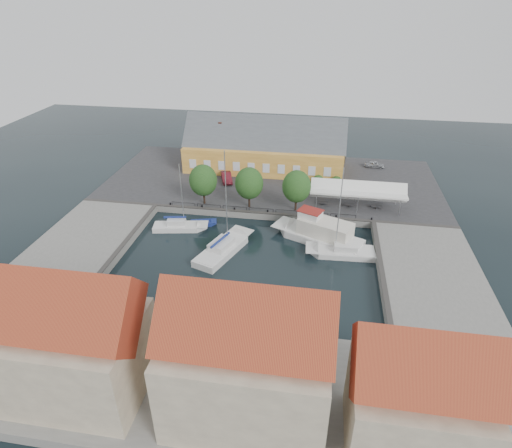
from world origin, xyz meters
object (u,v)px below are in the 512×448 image
(warehouse, at_px, (262,149))
(trawler, at_px, (320,234))
(launch_nw, at_px, (203,224))
(center_sailboat, at_px, (223,250))
(west_boat_a, at_px, (179,227))
(car_silver, at_px, (375,164))
(tent_canopy, at_px, (358,191))
(east_boat_a, at_px, (342,253))
(car_red, at_px, (226,177))
(launch_sw, at_px, (121,297))

(warehouse, relative_size, trawler, 2.20)
(launch_nw, bearing_deg, center_sailboat, -55.42)
(trawler, height_order, west_boat_a, west_boat_a)
(trawler, bearing_deg, west_boat_a, -179.94)
(west_boat_a, bearing_deg, car_silver, 41.97)
(tent_canopy, distance_m, car_silver, 17.57)
(car_silver, bearing_deg, trawler, 162.37)
(center_sailboat, distance_m, trawler, 13.26)
(warehouse, relative_size, east_boat_a, 2.28)
(warehouse, distance_m, center_sailboat, 28.08)
(center_sailboat, relative_size, west_boat_a, 1.35)
(car_red, relative_size, center_sailboat, 0.32)
(tent_canopy, bearing_deg, car_red, 163.45)
(car_silver, distance_m, center_sailboat, 37.61)
(car_red, height_order, east_boat_a, east_boat_a)
(center_sailboat, distance_m, east_boat_a, 15.35)
(trawler, distance_m, launch_sw, 26.64)
(car_silver, xyz_separation_m, center_sailboat, (-21.41, -30.90, -1.24))
(tent_canopy, xyz_separation_m, center_sailboat, (-17.41, -13.91, -3.32))
(car_silver, bearing_deg, car_red, 114.15)
(tent_canopy, relative_size, center_sailboat, 0.99)
(car_red, distance_m, trawler, 22.57)
(trawler, height_order, launch_sw, trawler)
(center_sailboat, xyz_separation_m, launch_nw, (-4.62, 6.70, -0.27))
(west_boat_a, xyz_separation_m, launch_nw, (2.96, 1.87, -0.18))
(center_sailboat, height_order, east_boat_a, center_sailboat)
(tent_canopy, height_order, trawler, trawler)
(tent_canopy, bearing_deg, west_boat_a, -160.03)
(trawler, bearing_deg, launch_sw, -143.75)
(east_boat_a, height_order, launch_nw, east_boat_a)
(warehouse, xyz_separation_m, west_boat_a, (-8.39, -22.94, -4.16))
(car_silver, distance_m, trawler, 27.60)
(tent_canopy, xyz_separation_m, west_boat_a, (-24.99, -9.08, -3.41))
(car_red, distance_m, west_boat_a, 15.93)
(warehouse, height_order, launch_sw, warehouse)
(launch_nw, bearing_deg, tent_canopy, 18.12)
(east_boat_a, relative_size, launch_nw, 3.09)
(warehouse, height_order, car_silver, warehouse)
(warehouse, bearing_deg, east_boat_a, -60.87)
(trawler, bearing_deg, warehouse, 116.66)
(center_sailboat, distance_m, launch_sw, 14.23)
(center_sailboat, bearing_deg, east_boat_a, 7.17)
(trawler, bearing_deg, center_sailboat, -158.53)
(center_sailboat, bearing_deg, west_boat_a, 147.50)
(trawler, distance_m, west_boat_a, 19.91)
(center_sailboat, xyz_separation_m, launch_sw, (-9.15, -10.90, -0.27))
(tent_canopy, height_order, car_silver, tent_canopy)
(warehouse, xyz_separation_m, launch_sw, (-9.97, -38.66, -4.34))
(trawler, xyz_separation_m, west_boat_a, (-19.90, -0.02, -0.74))
(warehouse, distance_m, trawler, 25.87)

